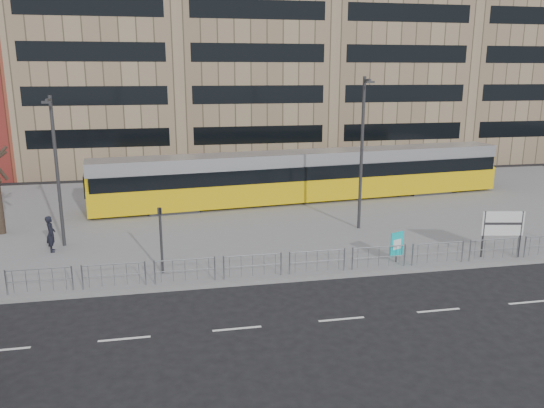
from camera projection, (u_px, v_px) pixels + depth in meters
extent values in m
plane|color=black|center=(270.00, 283.00, 23.58)|extent=(120.00, 120.00, 0.00)
cube|color=gray|center=(236.00, 213.00, 34.99)|extent=(64.00, 24.00, 0.15)
cube|color=gray|center=(270.00, 281.00, 23.61)|extent=(64.00, 0.25, 0.17)
cube|color=#8F7A5C|center=(103.00, 53.00, 51.44)|extent=(14.00, 16.00, 22.00)
cube|color=#8F7A5C|center=(246.00, 43.00, 53.81)|extent=(14.00, 16.00, 24.00)
cube|color=#8F7A5C|center=(375.00, 59.00, 56.77)|extent=(14.00, 16.00, 21.00)
cube|color=#8F7A5C|center=(494.00, 51.00, 59.14)|extent=(14.00, 16.00, 23.00)
cylinder|color=#96999E|center=(311.00, 251.00, 24.14)|extent=(32.00, 0.05, 0.05)
cylinder|color=#96999E|center=(311.00, 262.00, 24.26)|extent=(32.00, 0.04, 0.04)
cube|color=white|center=(316.00, 321.00, 19.95)|extent=(62.00, 0.12, 0.01)
cube|color=gold|center=(307.00, 186.00, 38.12)|extent=(30.14, 5.99, 1.71)
cube|color=black|center=(307.00, 170.00, 37.84)|extent=(29.72, 5.99, 0.96)
cube|color=#B0B0B5|center=(307.00, 157.00, 37.62)|extent=(30.12, 5.77, 0.86)
cube|color=gold|center=(476.00, 166.00, 42.05)|extent=(1.53, 2.54, 2.79)
cube|color=gold|center=(97.00, 189.00, 33.85)|extent=(1.53, 2.54, 2.79)
cylinder|color=#2D2D30|center=(307.00, 175.00, 37.93)|extent=(2.81, 2.81, 3.22)
cube|color=#2D2D30|center=(423.00, 188.00, 41.06)|extent=(3.48, 3.02, 0.54)
cube|color=#2D2D30|center=(172.00, 206.00, 35.55)|extent=(3.48, 3.02, 0.54)
cylinder|color=#2D2D30|center=(483.00, 234.00, 26.22)|extent=(0.10, 0.10, 2.36)
cylinder|color=#2D2D30|center=(520.00, 234.00, 26.22)|extent=(0.10, 0.10, 2.36)
cube|color=white|center=(503.00, 223.00, 26.09)|extent=(2.03, 0.47, 1.23)
cylinder|color=#2D2D30|center=(396.00, 254.00, 25.74)|extent=(0.06, 0.06, 0.80)
cube|color=#0EC5C9|center=(397.00, 244.00, 25.62)|extent=(0.77, 0.34, 1.20)
cube|color=white|center=(397.00, 244.00, 25.59)|extent=(0.47, 0.19, 0.50)
imported|color=black|center=(51.00, 234.00, 27.09)|extent=(0.58, 0.76, 1.89)
cylinder|color=#2D2D30|center=(161.00, 242.00, 24.04)|extent=(0.12, 0.12, 3.00)
imported|color=#2D2D30|center=(160.00, 218.00, 23.78)|extent=(0.22, 0.24, 1.00)
cylinder|color=#2D2D30|center=(57.00, 173.00, 27.31)|extent=(0.18, 0.18, 7.87)
cylinder|color=#2D2D30|center=(48.00, 100.00, 26.03)|extent=(0.14, 0.90, 0.14)
cube|color=#2D2D30|center=(47.00, 102.00, 25.62)|extent=(0.45, 0.20, 0.12)
cylinder|color=#2D2D30|center=(362.00, 155.00, 30.39)|extent=(0.18, 0.18, 8.77)
cylinder|color=#2D2D30|center=(367.00, 80.00, 28.99)|extent=(0.14, 0.90, 0.14)
cube|color=#2D2D30|center=(370.00, 82.00, 28.59)|extent=(0.45, 0.20, 0.12)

